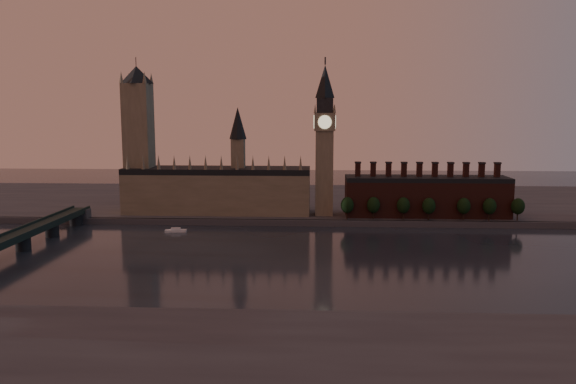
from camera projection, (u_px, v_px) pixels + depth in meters
name	position (u px, v px, depth m)	size (l,w,h in m)	color
ground	(307.00, 262.00, 281.68)	(900.00, 900.00, 0.00)	black
north_bank	(310.00, 202.00, 457.44)	(900.00, 182.00, 4.00)	#4C4C52
palace_of_westminster	(218.00, 188.00, 395.27)	(130.00, 30.30, 74.00)	gray
victoria_tower	(139.00, 134.00, 392.66)	(24.00, 24.00, 108.00)	gray
big_ben	(324.00, 138.00, 381.91)	(15.00, 15.00, 107.00)	gray
chimney_block	(426.00, 196.00, 384.15)	(110.00, 25.00, 37.00)	#4A221C
embankment_tree_0	(347.00, 205.00, 371.68)	(8.60, 8.60, 14.88)	black
embankment_tree_1	(373.00, 205.00, 371.98)	(8.60, 8.60, 14.88)	black
embankment_tree_2	(403.00, 205.00, 370.79)	(8.60, 8.60, 14.88)	black
embankment_tree_3	(429.00, 206.00, 368.55)	(8.60, 8.60, 14.88)	black
embankment_tree_4	(464.00, 206.00, 368.27)	(8.60, 8.60, 14.88)	black
embankment_tree_5	(490.00, 206.00, 367.03)	(8.60, 8.60, 14.88)	black
embankment_tree_6	(518.00, 206.00, 366.64)	(8.60, 8.60, 14.88)	black
westminster_bridge	(3.00, 245.00, 285.26)	(14.00, 200.00, 11.55)	black
river_boat	(176.00, 230.00, 351.71)	(13.68, 5.48, 2.66)	white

